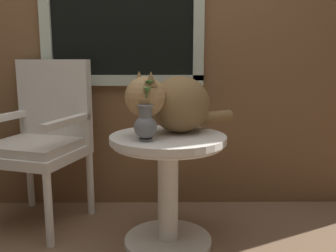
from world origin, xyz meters
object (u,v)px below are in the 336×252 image
cat (174,103)px  pewter_vase_with_ivy (146,123)px  wicker_side_table (168,171)px  wicker_chair (42,134)px

cat → pewter_vase_with_ivy: 0.25m
wicker_side_table → wicker_chair: 0.85m
wicker_chair → cat: wicker_chair is taller
wicker_side_table → wicker_chair: (-0.77, 0.33, 0.13)m
wicker_side_table → cat: cat is taller
wicker_chair → pewter_vase_with_ivy: bearing=-34.8°
wicker_chair → wicker_side_table: bearing=-23.1°
wicker_side_table → wicker_chair: bearing=156.9°
wicker_chair → pewter_vase_with_ivy: 0.82m
wicker_side_table → pewter_vase_with_ivy: bearing=-130.2°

